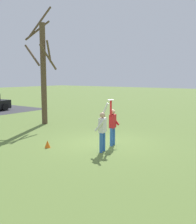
# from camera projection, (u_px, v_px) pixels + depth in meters

# --- Properties ---
(ground_plane) EXTENTS (120.00, 120.00, 0.00)m
(ground_plane) POSITION_uv_depth(u_px,v_px,m) (104.00, 143.00, 12.04)
(ground_plane) COLOR olive
(person_catcher) EXTENTS (0.57, 0.49, 2.08)m
(person_catcher) POSITION_uv_depth(u_px,v_px,m) (113.00, 124.00, 11.58)
(person_catcher) COLOR #3366B7
(person_catcher) RESTS_ON ground_plane
(person_defender) EXTENTS (0.59, 0.50, 2.04)m
(person_defender) POSITION_uv_depth(u_px,v_px,m) (102.00, 129.00, 10.59)
(person_defender) COLOR #3366B7
(person_defender) RESTS_ON ground_plane
(frisbee_disc) EXTENTS (0.27, 0.27, 0.02)m
(frisbee_disc) POSITION_uv_depth(u_px,v_px,m) (111.00, 100.00, 11.23)
(frisbee_disc) COLOR white
(frisbee_disc) RESTS_ON person_catcher
(bare_tree_tall) EXTENTS (2.10, 1.88, 7.71)m
(bare_tree_tall) POSITION_uv_depth(u_px,v_px,m) (43.00, 69.00, 16.67)
(bare_tree_tall) COLOR brown
(bare_tree_tall) RESTS_ON ground_plane
(field_cone_orange) EXTENTS (0.26, 0.26, 0.32)m
(field_cone_orange) POSITION_uv_depth(u_px,v_px,m) (48.00, 144.00, 11.31)
(field_cone_orange) COLOR orange
(field_cone_orange) RESTS_ON ground_plane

